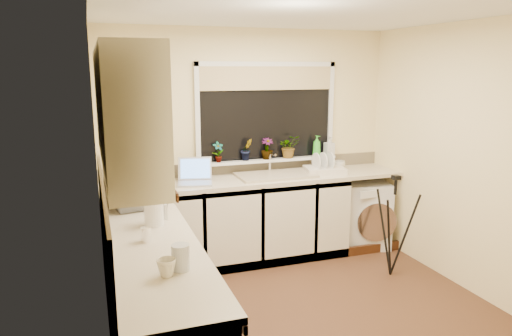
{
  "coord_description": "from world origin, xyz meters",
  "views": [
    {
      "loc": [
        -1.63,
        -3.42,
        2.03
      ],
      "look_at": [
        -0.25,
        0.55,
        1.15
      ],
      "focal_mm": 33.5,
      "sensor_mm": 36.0,
      "label": 1
    }
  ],
  "objects_px": {
    "steel_jar": "(146,234)",
    "plant_d": "(289,147)",
    "tripod": "(393,226)",
    "plant_b": "(247,150)",
    "cup_left": "(166,268)",
    "plant_a": "(218,152)",
    "dish_rack": "(325,170)",
    "laptop": "(195,176)",
    "glass_jug": "(180,257)",
    "kettle": "(154,213)",
    "microwave": "(135,184)",
    "soap_bottle_clear": "(329,146)",
    "washing_machine": "(364,214)",
    "soap_bottle_green": "(317,146)",
    "cup_back": "(339,165)",
    "plant_c": "(267,149)"
  },
  "relations": [
    {
      "from": "tripod",
      "to": "cup_left",
      "type": "xyz_separation_m",
      "value": [
        -2.4,
        -1.29,
        0.44
      ]
    },
    {
      "from": "plant_a",
      "to": "plant_d",
      "type": "relative_size",
      "value": 0.88
    },
    {
      "from": "tripod",
      "to": "steel_jar",
      "type": "xyz_separation_m",
      "value": [
        -2.45,
        -0.7,
        0.44
      ]
    },
    {
      "from": "kettle",
      "to": "plant_b",
      "type": "xyz_separation_m",
      "value": [
        1.18,
        1.44,
        0.18
      ]
    },
    {
      "from": "plant_b",
      "to": "plant_c",
      "type": "relative_size",
      "value": 1.01
    },
    {
      "from": "dish_rack",
      "to": "plant_b",
      "type": "relative_size",
      "value": 1.79
    },
    {
      "from": "dish_rack",
      "to": "soap_bottle_green",
      "type": "bearing_deg",
      "value": 101.15
    },
    {
      "from": "plant_b",
      "to": "soap_bottle_green",
      "type": "xyz_separation_m",
      "value": [
        0.83,
        -0.03,
        -0.0
      ]
    },
    {
      "from": "steel_jar",
      "to": "microwave",
      "type": "xyz_separation_m",
      "value": [
        0.02,
        0.97,
        0.12
      ]
    },
    {
      "from": "laptop",
      "to": "tripod",
      "type": "height_order",
      "value": "laptop"
    },
    {
      "from": "dish_rack",
      "to": "soap_bottle_clear",
      "type": "height_order",
      "value": "soap_bottle_clear"
    },
    {
      "from": "dish_rack",
      "to": "steel_jar",
      "type": "bearing_deg",
      "value": -132.62
    },
    {
      "from": "plant_b",
      "to": "plant_d",
      "type": "height_order",
      "value": "plant_d"
    },
    {
      "from": "tripod",
      "to": "plant_b",
      "type": "height_order",
      "value": "plant_b"
    },
    {
      "from": "washing_machine",
      "to": "glass_jug",
      "type": "distance_m",
      "value": 3.29
    },
    {
      "from": "tripod",
      "to": "steel_jar",
      "type": "height_order",
      "value": "tripod"
    },
    {
      "from": "plant_a",
      "to": "washing_machine",
      "type": "bearing_deg",
      "value": -7.67
    },
    {
      "from": "washing_machine",
      "to": "dish_rack",
      "type": "distance_m",
      "value": 0.76
    },
    {
      "from": "dish_rack",
      "to": "tripod",
      "type": "relative_size",
      "value": 0.41
    },
    {
      "from": "dish_rack",
      "to": "plant_b",
      "type": "xyz_separation_m",
      "value": [
        -0.83,
        0.24,
        0.24
      ]
    },
    {
      "from": "washing_machine",
      "to": "cup_left",
      "type": "height_order",
      "value": "cup_left"
    },
    {
      "from": "soap_bottle_clear",
      "to": "kettle",
      "type": "bearing_deg",
      "value": -146.85
    },
    {
      "from": "dish_rack",
      "to": "laptop",
      "type": "bearing_deg",
      "value": -169.08
    },
    {
      "from": "tripod",
      "to": "microwave",
      "type": "bearing_deg",
      "value": -165.69
    },
    {
      "from": "kettle",
      "to": "tripod",
      "type": "distance_m",
      "value": 2.43
    },
    {
      "from": "plant_d",
      "to": "cup_back",
      "type": "height_order",
      "value": "plant_d"
    },
    {
      "from": "kettle",
      "to": "glass_jug",
      "type": "distance_m",
      "value": 0.86
    },
    {
      "from": "soap_bottle_green",
      "to": "washing_machine",
      "type": "bearing_deg",
      "value": -22.06
    },
    {
      "from": "plant_b",
      "to": "cup_back",
      "type": "distance_m",
      "value": 1.1
    },
    {
      "from": "steel_jar",
      "to": "plant_b",
      "type": "distance_m",
      "value": 2.19
    },
    {
      "from": "steel_jar",
      "to": "plant_d",
      "type": "xyz_separation_m",
      "value": [
        1.77,
        1.75,
        0.23
      ]
    },
    {
      "from": "tripod",
      "to": "kettle",
      "type": "bearing_deg",
      "value": -150.22
    },
    {
      "from": "dish_rack",
      "to": "microwave",
      "type": "bearing_deg",
      "value": -153.64
    },
    {
      "from": "plant_a",
      "to": "laptop",
      "type": "bearing_deg",
      "value": -145.04
    },
    {
      "from": "kettle",
      "to": "soap_bottle_green",
      "type": "distance_m",
      "value": 2.46
    },
    {
      "from": "kettle",
      "to": "soap_bottle_clear",
      "type": "distance_m",
      "value": 2.6
    },
    {
      "from": "glass_jug",
      "to": "plant_c",
      "type": "xyz_separation_m",
      "value": [
        1.38,
        2.29,
        0.19
      ]
    },
    {
      "from": "glass_jug",
      "to": "plant_d",
      "type": "distance_m",
      "value": 2.82
    },
    {
      "from": "tripod",
      "to": "plant_a",
      "type": "bearing_deg",
      "value": 165.51
    },
    {
      "from": "washing_machine",
      "to": "laptop",
      "type": "height_order",
      "value": "laptop"
    },
    {
      "from": "microwave",
      "to": "plant_c",
      "type": "bearing_deg",
      "value": -71.95
    },
    {
      "from": "glass_jug",
      "to": "plant_d",
      "type": "xyz_separation_m",
      "value": [
        1.64,
        2.28,
        0.2
      ]
    },
    {
      "from": "plant_d",
      "to": "cup_left",
      "type": "height_order",
      "value": "plant_d"
    },
    {
      "from": "plant_d",
      "to": "cup_back",
      "type": "relative_size",
      "value": 1.95
    },
    {
      "from": "soap_bottle_green",
      "to": "soap_bottle_clear",
      "type": "distance_m",
      "value": 0.16
    },
    {
      "from": "dish_rack",
      "to": "tripod",
      "type": "height_order",
      "value": "tripod"
    },
    {
      "from": "glass_jug",
      "to": "kettle",
      "type": "bearing_deg",
      "value": 92.52
    },
    {
      "from": "kettle",
      "to": "plant_c",
      "type": "bearing_deg",
      "value": 45.28
    },
    {
      "from": "tripod",
      "to": "cup_back",
      "type": "bearing_deg",
      "value": 117.16
    },
    {
      "from": "glass_jug",
      "to": "plant_c",
      "type": "relative_size",
      "value": 0.65
    }
  ]
}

